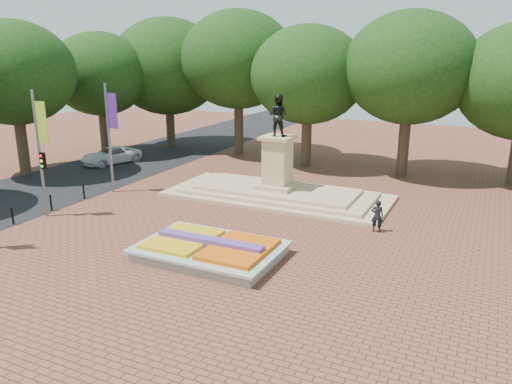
# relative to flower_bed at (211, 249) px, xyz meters

# --- Properties ---
(ground) EXTENTS (90.00, 90.00, 0.00)m
(ground) POSITION_rel_flower_bed_xyz_m (-1.03, 2.00, -0.38)
(ground) COLOR brown
(ground) RESTS_ON ground
(asphalt_street) EXTENTS (9.00, 90.00, 0.02)m
(asphalt_street) POSITION_rel_flower_bed_xyz_m (-16.03, 7.00, -0.37)
(asphalt_street) COLOR black
(asphalt_street) RESTS_ON ground
(flower_bed) EXTENTS (6.30, 4.30, 0.91)m
(flower_bed) POSITION_rel_flower_bed_xyz_m (0.00, 0.00, 0.00)
(flower_bed) COLOR gray
(flower_bed) RESTS_ON ground
(monument) EXTENTS (14.00, 6.00, 6.40)m
(monument) POSITION_rel_flower_bed_xyz_m (-1.03, 10.00, 0.50)
(monument) COLOR tan
(monument) RESTS_ON ground
(tree_row_back) EXTENTS (44.80, 8.80, 10.43)m
(tree_row_back) POSITION_rel_flower_bed_xyz_m (1.31, 20.00, 6.29)
(tree_row_back) COLOR #32251B
(tree_row_back) RESTS_ON ground
(tree_row_street) EXTENTS (8.40, 25.40, 9.98)m
(tree_row_street) POSITION_rel_flower_bed_xyz_m (-20.53, 6.67, 6.01)
(tree_row_street) COLOR #32251B
(tree_row_street) RESTS_ON ground
(banner_poles) EXTENTS (0.88, 11.17, 7.00)m
(banner_poles) POSITION_rel_flower_bed_xyz_m (-11.10, 0.69, 3.50)
(banner_poles) COLOR slate
(banner_poles) RESTS_ON ground
(bollard_row) EXTENTS (0.12, 13.12, 0.98)m
(bollard_row) POSITION_rel_flower_bed_xyz_m (-11.73, 0.50, 0.15)
(bollard_row) COLOR black
(bollard_row) RESTS_ON ground
(van) EXTENTS (3.72, 5.28, 1.34)m
(van) POSITION_rel_flower_bed_xyz_m (-17.03, 12.98, 0.29)
(van) COLOR silver
(van) RESTS_ON ground
(pedestrian) EXTENTS (0.67, 0.48, 1.69)m
(pedestrian) POSITION_rel_flower_bed_xyz_m (6.02, 6.50, 0.47)
(pedestrian) COLOR black
(pedestrian) RESTS_ON ground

